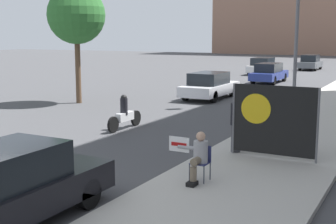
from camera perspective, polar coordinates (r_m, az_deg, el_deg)
ground_plane at (r=10.32m, az=-19.65°, el=-11.32°), size 160.00×160.00×0.00m
sidewalk_curb at (r=21.96m, az=18.59°, el=-0.23°), size 3.85×90.00×0.13m
seated_protester at (r=11.02m, az=3.70°, el=-5.29°), size 1.00×0.77×1.18m
jogger_on_sidewalk at (r=13.85m, az=8.31°, el=-1.41°), size 0.34×0.34×1.66m
protest_banner at (r=13.30m, az=12.70°, el=-0.97°), size 2.43×0.06×2.05m
traffic_light_pole at (r=22.67m, az=13.29°, el=11.21°), size 2.83×2.60×6.35m
parked_car_curbside at (r=9.29m, az=-18.91°, el=-8.66°), size 1.71×4.36×1.53m
car_on_road_nearest at (r=26.31m, az=5.10°, el=3.23°), size 1.87×4.60×1.49m
car_on_road_midblock at (r=35.82m, az=12.21°, el=4.67°), size 1.75×4.66×1.47m
car_on_road_distant at (r=43.28m, az=11.49°, el=5.50°), size 1.85×4.42×1.51m
car_on_road_far_lane at (r=49.98m, az=16.98°, el=5.79°), size 1.73×4.27×1.54m
motorcycle_on_road at (r=17.81m, az=-5.31°, el=-0.31°), size 0.28×2.17×1.33m
street_tree_near_curb at (r=24.86m, az=-11.11°, el=11.47°), size 2.98×2.98×6.04m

